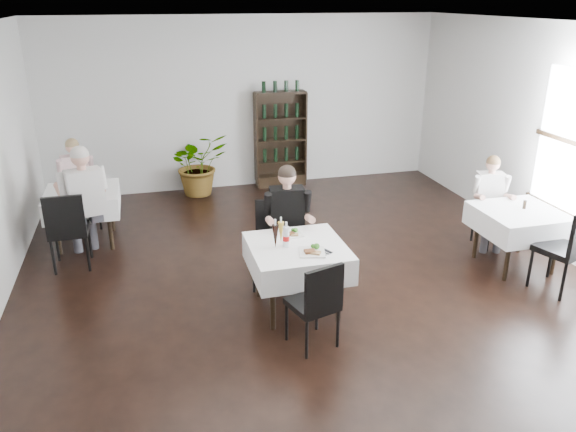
{
  "coord_description": "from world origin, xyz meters",
  "views": [
    {
      "loc": [
        -1.82,
        -5.32,
        3.29
      ],
      "look_at": [
        -0.35,
        0.2,
        1.04
      ],
      "focal_mm": 35.0,
      "sensor_mm": 36.0,
      "label": 1
    }
  ],
  "objects_px": {
    "main_table": "(297,258)",
    "diner_main": "(288,217)",
    "wine_shelf": "(281,140)",
    "potted_tree": "(199,164)"
  },
  "relations": [
    {
      "from": "potted_tree",
      "to": "diner_main",
      "type": "height_order",
      "value": "diner_main"
    },
    {
      "from": "wine_shelf",
      "to": "main_table",
      "type": "relative_size",
      "value": 1.7
    },
    {
      "from": "potted_tree",
      "to": "diner_main",
      "type": "xyz_separation_m",
      "value": [
        0.67,
        -3.55,
        0.3
      ]
    },
    {
      "from": "main_table",
      "to": "potted_tree",
      "type": "height_order",
      "value": "potted_tree"
    },
    {
      "from": "wine_shelf",
      "to": "diner_main",
      "type": "xyz_separation_m",
      "value": [
        -0.83,
        -3.67,
        0.0
      ]
    },
    {
      "from": "wine_shelf",
      "to": "main_table",
      "type": "xyz_separation_m",
      "value": [
        -0.9,
        -4.31,
        -0.23
      ]
    },
    {
      "from": "main_table",
      "to": "diner_main",
      "type": "relative_size",
      "value": 0.7
    },
    {
      "from": "wine_shelf",
      "to": "potted_tree",
      "type": "xyz_separation_m",
      "value": [
        -1.51,
        -0.11,
        -0.3
      ]
    },
    {
      "from": "wine_shelf",
      "to": "main_table",
      "type": "height_order",
      "value": "wine_shelf"
    },
    {
      "from": "potted_tree",
      "to": "diner_main",
      "type": "relative_size",
      "value": 0.75
    }
  ]
}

